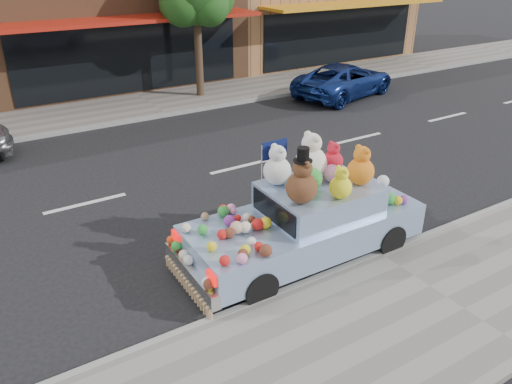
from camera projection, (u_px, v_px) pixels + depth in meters
ground at (241, 166)px, 12.94m from camera, size 120.00×120.00×0.00m
near_sidewalk at (446, 300)px, 7.95m from camera, size 60.00×3.00×0.12m
far_sidewalk at (150, 104)px, 17.88m from camera, size 60.00×3.00×0.12m
near_kerb at (379, 255)px, 9.09m from camera, size 60.00×0.12×0.13m
far_kerb at (167, 115)px, 16.73m from camera, size 60.00×0.12×0.13m
car_blue at (344, 80)px, 18.79m from camera, size 4.80×3.08×1.23m
art_car at (306, 216)px, 8.88m from camera, size 4.50×1.82×2.31m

